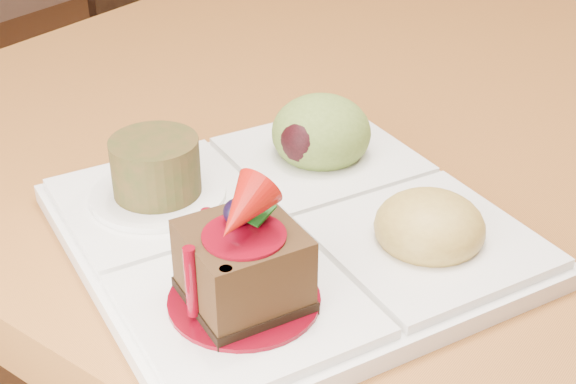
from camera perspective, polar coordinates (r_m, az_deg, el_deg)
The scene contains 1 object.
sampler_plate at distance 0.48m, azimuth 0.27°, elevation -1.40°, with size 0.32×0.32×0.10m.
Camera 1 is at (0.15, -1.08, 1.03)m, focal length 50.00 mm.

